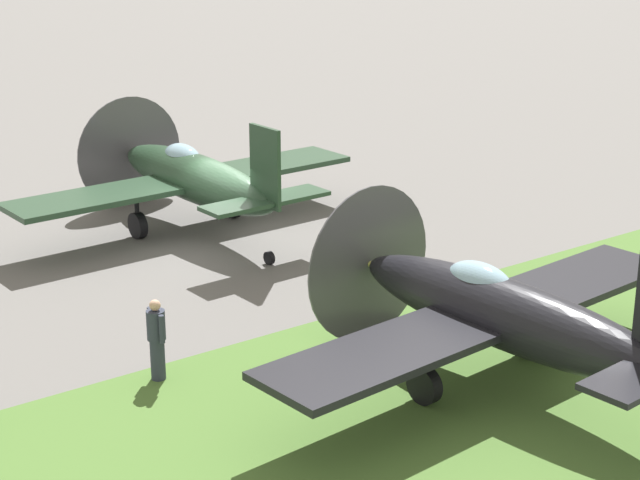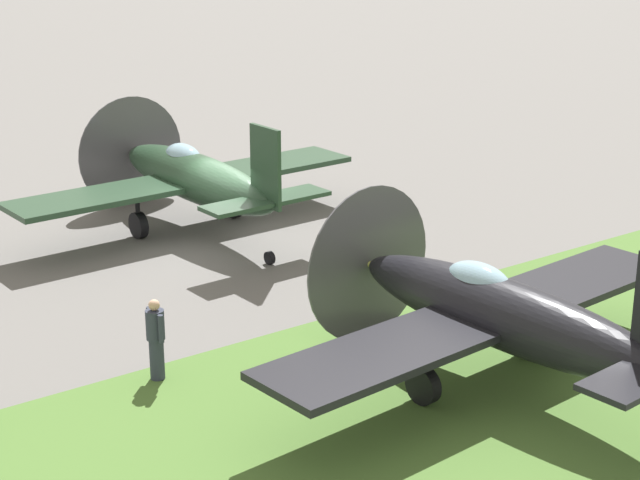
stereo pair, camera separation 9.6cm
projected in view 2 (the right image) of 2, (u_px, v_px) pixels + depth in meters
The scene contains 5 objects.
ground_plane at pixel (226, 248), 29.15m from camera, with size 160.00×160.00×0.00m, color #605E5B.
grass_verge at pixel (522, 396), 20.45m from camera, with size 120.00×11.00×0.01m, color #476B2D.
airplane_lead at pixel (193, 177), 30.14m from camera, with size 10.92×8.66×3.90m.
airplane_wingman at pixel (497, 312), 20.39m from camera, with size 10.81×8.55×3.84m.
ground_crew_chief at pixel (156, 337), 20.93m from camera, with size 0.38×0.63×1.73m.
Camera 2 is at (-14.07, -23.91, 9.34)m, focal length 58.32 mm.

